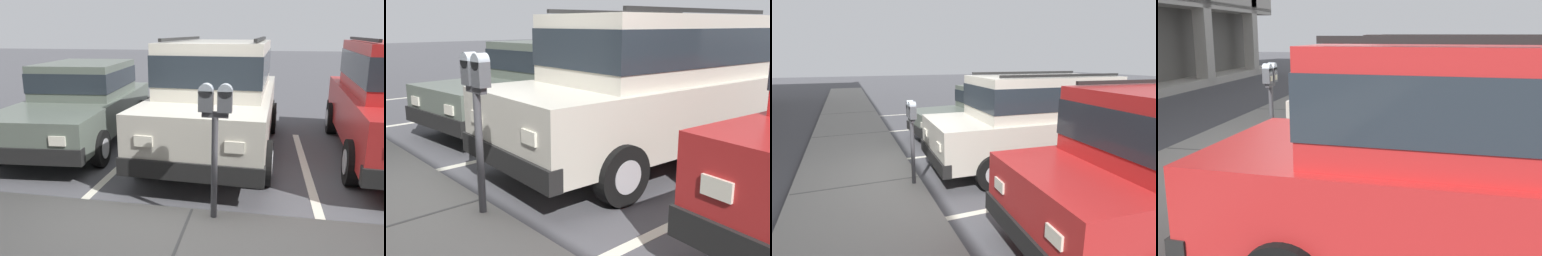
{
  "view_description": "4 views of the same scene",
  "coord_description": "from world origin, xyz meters",
  "views": [
    {
      "loc": [
        -0.74,
        4.15,
        2.13
      ],
      "look_at": [
        0.23,
        -0.99,
        0.78
      ],
      "focal_mm": 35.0,
      "sensor_mm": 36.0,
      "label": 1
    },
    {
      "loc": [
        -3.71,
        2.12,
        1.86
      ],
      "look_at": [
        -0.27,
        -0.85,
        0.75
      ],
      "focal_mm": 40.0,
      "sensor_mm": 36.0,
      "label": 2
    },
    {
      "loc": [
        -5.32,
        1.37,
        2.3
      ],
      "look_at": [
        -0.21,
        -0.65,
        1.05
      ],
      "focal_mm": 28.0,
      "sensor_mm": 36.0,
      "label": 3
    },
    {
      "loc": [
        -6.41,
        -2.02,
        2.05
      ],
      "look_at": [
        -0.43,
        -0.91,
        0.7
      ],
      "focal_mm": 40.0,
      "sensor_mm": 36.0,
      "label": 4
    }
  ],
  "objects": [
    {
      "name": "ground_plane",
      "position": [
        0.0,
        0.0,
        -0.05
      ],
      "size": [
        80.0,
        80.0,
        0.1
      ],
      "color": "#4C4C51"
    },
    {
      "name": "parking_stall_lines",
      "position": [
        1.48,
        -1.4,
        0.0
      ],
      "size": [
        11.97,
        4.8,
        0.01
      ],
      "color": "silver",
      "rests_on": "ground_plane"
    },
    {
      "name": "silver_suv",
      "position": [
        0.01,
        -2.48,
        1.09
      ],
      "size": [
        2.17,
        4.86,
        2.03
      ],
      "rotation": [
        0.0,
        0.0,
        -0.05
      ],
      "color": "beige",
      "rests_on": "ground_plane"
    },
    {
      "name": "dark_hatchback",
      "position": [
        2.74,
        -2.66,
        0.82
      ],
      "size": [
        2.1,
        4.61,
        1.54
      ],
      "rotation": [
        0.0,
        0.0,
        0.08
      ],
      "color": "#5B665B",
      "rests_on": "ground_plane"
    },
    {
      "name": "parking_meter_near",
      "position": [
        -0.27,
        0.35,
        1.23
      ],
      "size": [
        0.35,
        0.12,
        1.5
      ],
      "color": "#47474C",
      "rests_on": "sidewalk"
    }
  ]
}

